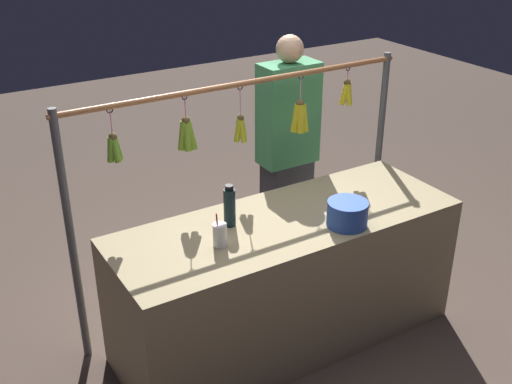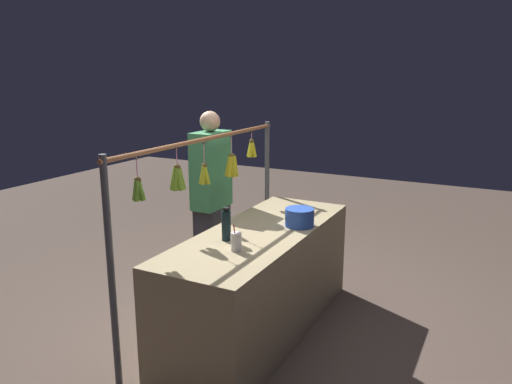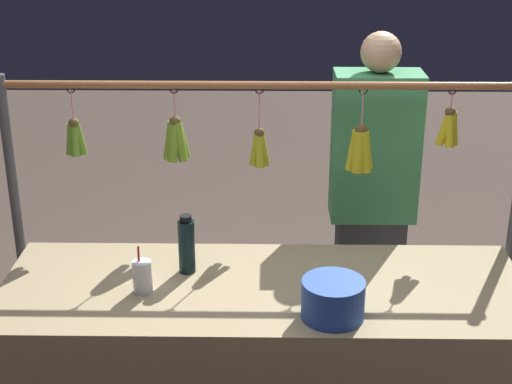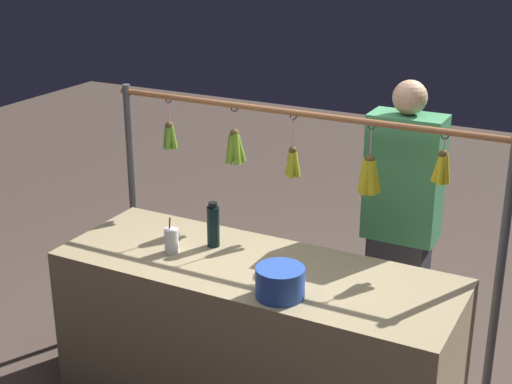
{
  "view_description": "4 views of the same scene",
  "coord_description": "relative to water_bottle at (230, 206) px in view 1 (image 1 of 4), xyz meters",
  "views": [
    {
      "loc": [
        1.73,
        2.51,
        2.46
      ],
      "look_at": [
        0.2,
        0.0,
        1.02
      ],
      "focal_mm": 44.22,
      "sensor_mm": 36.0,
      "label": 1
    },
    {
      "loc": [
        3.14,
        1.59,
        1.96
      ],
      "look_at": [
        0.06,
        0.0,
        1.11
      ],
      "focal_mm": 34.9,
      "sensor_mm": 36.0,
      "label": 2
    },
    {
      "loc": [
        -0.01,
        2.56,
        2.22
      ],
      "look_at": [
        0.03,
        0.0,
        1.18
      ],
      "focal_mm": 54.17,
      "sensor_mm": 36.0,
      "label": 3
    },
    {
      "loc": [
        -1.53,
        2.91,
        2.4
      ],
      "look_at": [
        -0.0,
        0.0,
        1.19
      ],
      "focal_mm": 52.74,
      "sensor_mm": 36.0,
      "label": 4
    }
  ],
  "objects": [
    {
      "name": "vendor_person",
      "position": [
        -0.79,
        -0.62,
        -0.11
      ],
      "size": [
        0.39,
        0.21,
        1.63
      ],
      "color": "#2D2D38",
      "rests_on": "ground"
    },
    {
      "name": "water_bottle",
      "position": [
        0.0,
        0.0,
        0.0
      ],
      "size": [
        0.06,
        0.06,
        0.24
      ],
      "color": "black",
      "rests_on": "market_counter"
    },
    {
      "name": "ground_plane",
      "position": [
        -0.3,
        0.11,
        -0.92
      ],
      "size": [
        12.0,
        12.0,
        0.0
      ],
      "primitive_type": "plane",
      "color": "#504037"
    },
    {
      "name": "drink_cup",
      "position": [
        0.15,
        0.16,
        -0.05
      ],
      "size": [
        0.07,
        0.07,
        0.18
      ],
      "color": "silver",
      "rests_on": "market_counter"
    },
    {
      "name": "blue_bucket",
      "position": [
        -0.54,
        0.33,
        -0.04
      ],
      "size": [
        0.22,
        0.22,
        0.14
      ],
      "primitive_type": "cylinder",
      "color": "#2A50B1",
      "rests_on": "market_counter"
    },
    {
      "name": "display_rack",
      "position": [
        -0.31,
        -0.35,
        0.14
      ],
      "size": [
        2.19,
        0.12,
        1.5
      ],
      "color": "#4C4C51",
      "rests_on": "ground"
    },
    {
      "name": "market_counter",
      "position": [
        -0.3,
        0.11,
        -0.51
      ],
      "size": [
        1.99,
        0.71,
        0.8
      ],
      "primitive_type": "cube",
      "color": "tan",
      "rests_on": "ground"
    }
  ]
}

